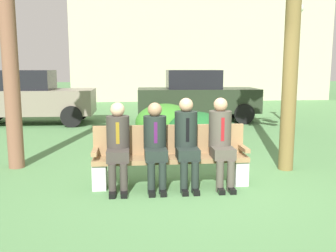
# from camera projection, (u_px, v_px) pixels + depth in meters

# --- Properties ---
(ground_plane) EXTENTS (80.00, 80.00, 0.00)m
(ground_plane) POSITION_uv_depth(u_px,v_px,m) (198.00, 190.00, 5.48)
(ground_plane) COLOR #50814B
(park_bench) EXTENTS (2.32, 0.44, 0.90)m
(park_bench) POSITION_uv_depth(u_px,v_px,m) (170.00, 156.00, 5.67)
(park_bench) COLOR #99754C
(park_bench) RESTS_ON ground
(seated_man_leftmost) EXTENTS (0.34, 0.72, 1.27)m
(seated_man_leftmost) POSITION_uv_depth(u_px,v_px,m) (118.00, 141.00, 5.42)
(seated_man_leftmost) COLOR #38332D
(seated_man_leftmost) RESTS_ON ground
(seated_man_centerleft) EXTENTS (0.34, 0.72, 1.26)m
(seated_man_centerleft) POSITION_uv_depth(u_px,v_px,m) (155.00, 141.00, 5.48)
(seated_man_centerleft) COLOR #1E2823
(seated_man_centerleft) RESTS_ON ground
(seated_man_centerright) EXTENTS (0.34, 0.72, 1.33)m
(seated_man_centerright) POSITION_uv_depth(u_px,v_px,m) (187.00, 138.00, 5.53)
(seated_man_centerright) COLOR #1E2823
(seated_man_centerright) RESTS_ON ground
(seated_man_rightmost) EXTENTS (0.34, 0.72, 1.33)m
(seated_man_rightmost) POSITION_uv_depth(u_px,v_px,m) (221.00, 137.00, 5.58)
(seated_man_rightmost) COLOR #4C473D
(seated_man_rightmost) RESTS_ON ground
(shrub_near_bench) EXTENTS (1.28, 1.17, 0.80)m
(shrub_near_bench) POSITION_uv_depth(u_px,v_px,m) (196.00, 130.00, 8.29)
(shrub_near_bench) COLOR #1C5B27
(shrub_near_bench) RESTS_ON ground
(shrub_mid_lawn) EXTENTS (1.45, 1.33, 0.90)m
(shrub_mid_lawn) POSITION_uv_depth(u_px,v_px,m) (165.00, 122.00, 9.04)
(shrub_mid_lawn) COLOR #367A25
(shrub_mid_lawn) RESTS_ON ground
(parked_car_near) EXTENTS (3.92, 1.74, 1.68)m
(parked_car_near) POSITION_uv_depth(u_px,v_px,m) (29.00, 97.00, 11.64)
(parked_car_near) COLOR slate
(parked_car_near) RESTS_ON ground
(parked_car_far) EXTENTS (3.95, 1.81, 1.68)m
(parked_car_far) POSITION_uv_depth(u_px,v_px,m) (196.00, 96.00, 12.26)
(parked_car_far) COLOR #232D1E
(parked_car_far) RESTS_ON ground
(street_lamp) EXTENTS (0.24, 0.24, 3.50)m
(street_lamp) POSITION_uv_depth(u_px,v_px,m) (297.00, 54.00, 10.45)
(street_lamp) COLOR black
(street_lamp) RESTS_ON ground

